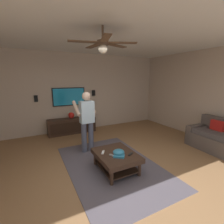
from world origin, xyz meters
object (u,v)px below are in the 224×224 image
Objects in this scene: person_standing at (87,118)px; book at (119,156)px; wall_speaker_right at (36,99)px; bowl at (119,152)px; coffee_table at (116,158)px; media_console at (72,126)px; remote_black at (130,154)px; remote_white at (103,152)px; vase_round at (71,115)px; wall_speaker_left at (94,93)px; ceiling_fan at (103,44)px; tv at (69,97)px; remote_grey at (112,155)px.

person_standing is 7.45× the size of book.
bowl is at bearing -157.28° from wall_speaker_right.
wall_speaker_right reaches higher than coffee_table.
wall_speaker_right is at bearing -102.87° from media_console.
wall_speaker_right is (1.99, 1.12, 0.38)m from person_standing.
remote_black is (-3.14, -0.49, 0.14)m from media_console.
person_standing is at bearing 33.27° from remote_white.
remote_black is at bearing 29.18° from book.
bowl is 0.35m from remote_white.
vase_round is 1.25m from wall_speaker_left.
ceiling_fan reaches higher than bowl.
ceiling_fan is (0.01, 0.32, 2.11)m from bowl.
remote_white is at bearing -65.07° from remote_black.
wall_speaker_left reaches higher than media_console.
ceiling_fan is (-0.22, 0.06, 2.15)m from remote_white.
person_standing is at bearing -150.61° from wall_speaker_right.
person_standing is 1.37× the size of ceiling_fan.
media_console reaches higher than bowl.
remote_black is 3.22m from vase_round.
bowl reaches higher than coffee_table.
wall_speaker_left is at bearing 104.65° from media_console.
book is 0.18× the size of ceiling_fan.
tv reaches higher than remote_black.
bowl is at bearing 100.73° from book.
remote_grey is 3.61m from wall_speaker_right.
vase_round reaches higher than bowl.
vase_round is (2.97, 0.25, 0.36)m from coffee_table.
book is 1.00× the size of vase_round.
ceiling_fan is (0.13, 0.55, 2.15)m from remote_black.
tv is at bearing -111.58° from remote_black.
bowl reaches higher than remote_grey.
book reaches higher than remote_black.
remote_white is at bearing 162.41° from wall_speaker_left.
coffee_table is 3.46m from wall_speaker_left.
tv is 3.39m from bowl.
remote_grey is at bearing -47.15° from remote_black.
remote_black is 0.39m from remote_grey.
coffee_table is 1.39m from person_standing.
media_console is at bearing 157.30° from remote_grey.
book is at bearing -35.97° from remote_black.
book reaches higher than coffee_table.
person_standing is at bearing -100.99° from remote_black.
remote_white is at bearing -159.94° from wall_speaker_right.
book is at bearing 167.49° from wall_speaker_left.
wall_speaker_left reaches higher than book.
remote_grey is 3.53m from wall_speaker_left.
remote_black is 0.68× the size of book.
tv reaches higher than person_standing.
ceiling_fan is (-3.26, 0.06, 1.24)m from tv.
book is 1.00× the size of wall_speaker_left.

